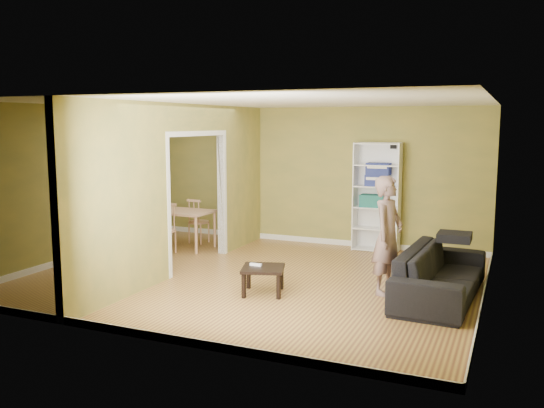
% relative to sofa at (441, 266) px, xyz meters
% --- Properties ---
extents(room_shell, '(6.50, 6.50, 6.50)m').
position_rel_sofa_xyz_m(room_shell, '(-2.70, -0.03, 0.87)').
color(room_shell, '#AF8B3E').
rests_on(room_shell, ground).
extents(partition, '(0.22, 5.50, 2.60)m').
position_rel_sofa_xyz_m(partition, '(-3.90, -0.03, 0.87)').
color(partition, '#A3933E').
rests_on(partition, ground).
extents(wall_speaker, '(0.10, 0.10, 0.10)m').
position_rel_sofa_xyz_m(wall_speaker, '(-1.20, 2.66, 1.47)').
color(wall_speaker, black).
rests_on(wall_speaker, room_shell).
extents(sofa, '(2.34, 1.11, 0.87)m').
position_rel_sofa_xyz_m(sofa, '(0.00, 0.00, 0.00)').
color(sofa, black).
rests_on(sofa, ground).
extents(person, '(0.77, 0.65, 1.88)m').
position_rel_sofa_xyz_m(person, '(-0.70, -0.07, 0.51)').
color(person, slate).
rests_on(person, ground).
extents(bookshelf, '(0.83, 0.36, 1.96)m').
position_rel_sofa_xyz_m(bookshelf, '(-1.45, 2.57, 0.55)').
color(bookshelf, white).
rests_on(bookshelf, ground).
extents(paper_box_teal, '(0.43, 0.28, 0.22)m').
position_rel_sofa_xyz_m(paper_box_teal, '(-1.52, 2.52, 0.47)').
color(paper_box_teal, '#208473').
rests_on(paper_box_teal, bookshelf).
extents(paper_box_navy_b, '(0.39, 0.26, 0.20)m').
position_rel_sofa_xyz_m(paper_box_navy_b, '(-1.45, 2.52, 0.85)').
color(paper_box_navy_b, '#141F49').
rests_on(paper_box_navy_b, bookshelf).
extents(paper_box_navy_c, '(0.42, 0.27, 0.21)m').
position_rel_sofa_xyz_m(paper_box_navy_c, '(-1.43, 2.52, 1.07)').
color(paper_box_navy_c, navy).
rests_on(paper_box_navy_c, bookshelf).
extents(coffee_table, '(0.55, 0.55, 0.37)m').
position_rel_sofa_xyz_m(coffee_table, '(-2.24, -0.75, -0.12)').
color(coffee_table, black).
rests_on(coffee_table, ground).
extents(game_controller, '(0.17, 0.04, 0.03)m').
position_rel_sofa_xyz_m(game_controller, '(-2.36, -0.73, -0.05)').
color(game_controller, white).
rests_on(game_controller, coffee_table).
extents(dining_table, '(1.12, 0.75, 0.70)m').
position_rel_sofa_xyz_m(dining_table, '(-4.82, 1.32, 0.19)').
color(dining_table, tan).
rests_on(dining_table, ground).
extents(chair_left, '(0.58, 0.58, 0.96)m').
position_rel_sofa_xyz_m(chair_left, '(-5.52, 1.29, 0.04)').
color(chair_left, '#CBB685').
rests_on(chair_left, ground).
extents(chair_near, '(0.41, 0.41, 0.90)m').
position_rel_sofa_xyz_m(chair_near, '(-4.83, 0.76, 0.01)').
color(chair_near, beige).
rests_on(chair_near, ground).
extents(chair_far, '(0.43, 0.43, 0.87)m').
position_rel_sofa_xyz_m(chair_far, '(-4.76, 1.85, -0.00)').
color(chair_far, tan).
rests_on(chair_far, ground).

